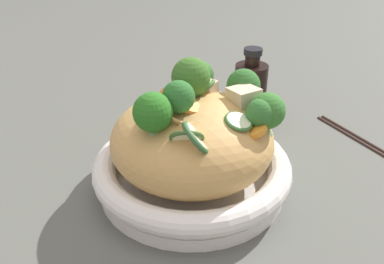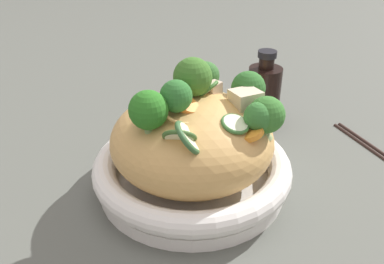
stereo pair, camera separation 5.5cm
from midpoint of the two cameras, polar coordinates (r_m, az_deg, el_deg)
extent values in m
plane|color=#54574F|center=(0.60, -2.65, -7.52)|extent=(3.00, 3.00, 0.00)
cylinder|color=white|center=(0.59, -2.67, -6.80)|extent=(0.26, 0.26, 0.02)
torus|color=white|center=(0.58, -2.73, -4.73)|extent=(0.28, 0.28, 0.03)
ellipsoid|color=tan|center=(0.56, -2.83, -1.13)|extent=(0.22, 0.22, 0.12)
torus|color=gold|center=(0.53, -0.50, 1.04)|extent=(0.08, 0.08, 0.02)
torus|color=tan|center=(0.50, -4.50, 2.75)|extent=(0.07, 0.07, 0.02)
torus|color=tan|center=(0.57, 0.03, 4.09)|extent=(0.05, 0.05, 0.02)
torus|color=tan|center=(0.54, -2.44, 1.53)|extent=(0.05, 0.05, 0.02)
cone|color=#96B772|center=(0.51, -4.96, 2.48)|extent=(0.03, 0.02, 0.02)
sphere|color=#2B672B|center=(0.50, -5.07, 4.82)|extent=(0.05, 0.05, 0.04)
cone|color=#9BAC6B|center=(0.59, 4.38, 4.26)|extent=(0.03, 0.03, 0.02)
sphere|color=#2D6429|center=(0.58, 4.47, 6.36)|extent=(0.07, 0.07, 0.05)
cone|color=#96AE6C|center=(0.55, -3.03, 4.91)|extent=(0.04, 0.04, 0.02)
sphere|color=#396A26|center=(0.54, -3.11, 7.58)|extent=(0.07, 0.07, 0.05)
cone|color=#98B173|center=(0.60, -1.53, 5.82)|extent=(0.02, 0.02, 0.02)
sphere|color=#35672E|center=(0.59, -1.57, 7.89)|extent=(0.05, 0.05, 0.04)
cone|color=#99AD6C|center=(0.49, -8.54, 0.26)|extent=(0.03, 0.03, 0.02)
sphere|color=#296F20|center=(0.48, -8.74, 2.66)|extent=(0.06, 0.06, 0.05)
cone|color=#98B174|center=(0.52, 6.31, 0.54)|extent=(0.03, 0.02, 0.02)
sphere|color=#336E2F|center=(0.51, 6.43, 2.54)|extent=(0.05, 0.05, 0.04)
cone|color=#98AB6C|center=(0.53, 7.27, 0.46)|extent=(0.03, 0.03, 0.02)
sphere|color=#346F2B|center=(0.52, 7.44, 2.86)|extent=(0.06, 0.06, 0.05)
cylinder|color=orange|center=(0.51, -3.51, 3.59)|extent=(0.04, 0.04, 0.02)
cylinder|color=orange|center=(0.50, 5.71, 0.21)|extent=(0.04, 0.04, 0.02)
cylinder|color=orange|center=(0.54, -7.19, 4.53)|extent=(0.03, 0.03, 0.03)
cylinder|color=beige|center=(0.47, -4.08, -0.88)|extent=(0.04, 0.04, 0.03)
torus|color=#365926|center=(0.47, -4.08, -0.88)|extent=(0.05, 0.05, 0.03)
cylinder|color=beige|center=(0.56, -1.40, 5.74)|extent=(0.05, 0.05, 0.03)
torus|color=#356226|center=(0.56, -1.40, 5.74)|extent=(0.06, 0.06, 0.03)
cylinder|color=beige|center=(0.50, 3.38, 1.39)|extent=(0.04, 0.04, 0.01)
torus|color=#36682F|center=(0.50, 3.38, 1.39)|extent=(0.05, 0.05, 0.02)
cylinder|color=beige|center=(0.47, -2.85, -0.89)|extent=(0.04, 0.05, 0.03)
torus|color=#335D31|center=(0.47, -2.85, -0.89)|extent=(0.05, 0.05, 0.04)
cube|color=beige|center=(0.57, -0.67, 6.10)|extent=(0.03, 0.03, 0.02)
cube|color=beige|center=(0.61, -3.86, 6.32)|extent=(0.04, 0.04, 0.03)
cube|color=beige|center=(0.55, 4.35, 4.42)|extent=(0.04, 0.04, 0.03)
cylinder|color=black|center=(0.75, 5.97, 5.23)|extent=(0.06, 0.06, 0.11)
cylinder|color=black|center=(0.72, 6.24, 9.88)|extent=(0.03, 0.03, 0.02)
cylinder|color=black|center=(0.72, 6.31, 11.02)|extent=(0.03, 0.03, 0.01)
cylinder|color=black|center=(0.75, 21.26, -1.19)|extent=(0.01, 0.21, 0.01)
cylinder|color=black|center=(0.74, 20.75, -1.38)|extent=(0.01, 0.21, 0.01)
camera|label=1|loc=(0.03, -92.86, -1.63)|focal=38.38mm
camera|label=2|loc=(0.03, 87.14, 1.63)|focal=38.38mm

